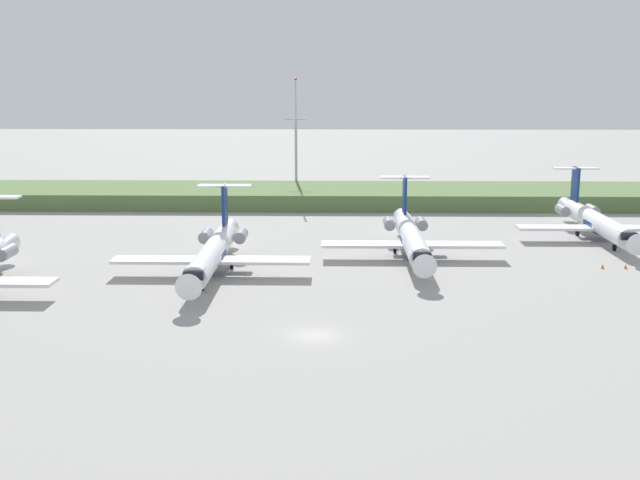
# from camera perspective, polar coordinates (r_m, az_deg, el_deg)

# --- Properties ---
(ground_plane) EXTENTS (500.00, 500.00, 0.00)m
(ground_plane) POSITION_cam_1_polar(r_m,az_deg,el_deg) (98.63, 0.03, -1.36)
(ground_plane) COLOR #9E9B96
(grass_berm) EXTENTS (320.00, 20.00, 2.83)m
(grass_berm) POSITION_cam_1_polar(r_m,az_deg,el_deg) (141.84, 0.38, 3.27)
(grass_berm) COLOR #597542
(grass_berm) RESTS_ON ground
(regional_jet_third) EXTENTS (22.81, 31.00, 9.00)m
(regional_jet_third) POSITION_cam_1_polar(r_m,az_deg,el_deg) (91.94, -7.83, -0.83)
(regional_jet_third) COLOR white
(regional_jet_third) RESTS_ON ground
(regional_jet_fourth) EXTENTS (22.81, 31.00, 9.00)m
(regional_jet_fourth) POSITION_cam_1_polar(r_m,az_deg,el_deg) (100.12, 6.68, 0.24)
(regional_jet_fourth) COLOR white
(regional_jet_fourth) RESTS_ON ground
(regional_jet_fifth) EXTENTS (22.81, 31.00, 9.00)m
(regional_jet_fifth) POSITION_cam_1_polar(r_m,az_deg,el_deg) (117.12, 19.54, 1.32)
(regional_jet_fifth) COLOR white
(regional_jet_fifth) RESTS_ON ground
(antenna_mast) EXTENTS (4.40, 0.50, 22.42)m
(antenna_mast) POSITION_cam_1_polar(r_m,az_deg,el_deg) (150.90, -1.77, 6.81)
(antenna_mast) COLOR #B2B2B7
(antenna_mast) RESTS_ON ground
(safety_cone_front_marker) EXTENTS (0.44, 0.44, 0.55)m
(safety_cone_front_marker) POSITION_cam_1_polar(r_m,az_deg,el_deg) (99.46, 19.98, -1.81)
(safety_cone_front_marker) COLOR orange
(safety_cone_front_marker) RESTS_ON ground
(safety_cone_mid_marker) EXTENTS (0.44, 0.44, 0.55)m
(safety_cone_mid_marker) POSITION_cam_1_polar(r_m,az_deg,el_deg) (100.36, 21.47, -1.81)
(safety_cone_mid_marker) COLOR orange
(safety_cone_mid_marker) RESTS_ON ground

